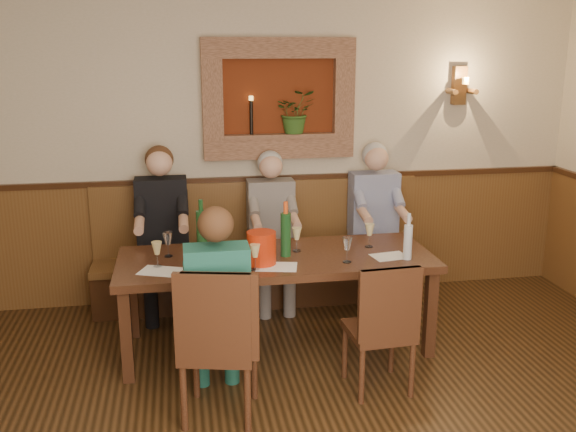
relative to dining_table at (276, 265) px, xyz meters
name	(u,v)px	position (x,y,z in m)	size (l,w,h in m)	color
room_shell	(339,143)	(0.00, -1.85, 1.21)	(6.04, 6.04, 2.82)	#C3B593
wainscoting	(334,404)	(0.00, -1.85, -0.09)	(6.02, 6.02, 1.15)	brown
wall_niche	(284,104)	(0.24, 1.09, 1.13)	(1.36, 0.30, 1.06)	#63240E
wall_sconce	(460,86)	(1.90, 1.08, 1.27)	(0.25, 0.20, 0.35)	brown
dining_table	(276,265)	(0.00, 0.00, 0.00)	(2.40, 0.90, 0.75)	#351A10
bench	(261,267)	(0.00, 0.94, -0.35)	(3.00, 0.45, 1.11)	#381E0F
chair_near_left	(220,373)	(-0.51, -0.92, -0.37)	(0.55, 0.55, 1.04)	#351A10
chair_near_right	(379,352)	(0.59, -0.77, -0.40)	(0.44, 0.44, 0.94)	#351A10
person_bench_left	(163,246)	(-0.87, 0.84, -0.06)	(0.45, 0.55, 1.48)	black
person_bench_mid	(272,244)	(0.09, 0.84, -0.09)	(0.42, 0.51, 1.41)	#635E5B
person_bench_right	(375,236)	(1.06, 0.84, -0.07)	(0.44, 0.54, 1.46)	navy
person_chair_front	(218,325)	(-0.50, -0.78, -0.11)	(0.40, 0.49, 1.38)	#174753
spittoon_bucket	(261,248)	(-0.13, -0.16, 0.20)	(0.22, 0.22, 0.24)	red
wine_bottle_green_a	(286,234)	(0.07, -0.01, 0.25)	(0.08, 0.08, 0.43)	#19471E
wine_bottle_green_b	(202,231)	(-0.55, 0.17, 0.25)	(0.09, 0.09, 0.43)	#19471E
water_bottle	(408,241)	(0.96, -0.24, 0.22)	(0.08, 0.08, 0.36)	silver
tasting_sheet_a	(161,271)	(-0.87, -0.20, 0.08)	(0.29, 0.21, 0.00)	white
tasting_sheet_b	(277,267)	(-0.03, -0.25, 0.08)	(0.29, 0.21, 0.00)	white
tasting_sheet_c	(390,256)	(0.85, -0.16, 0.08)	(0.27, 0.19, 0.00)	white
tasting_sheet_d	(219,272)	(-0.46, -0.28, 0.08)	(0.30, 0.21, 0.00)	white
wine_glass_0	(407,242)	(1.00, -0.13, 0.17)	(0.08, 0.08, 0.19)	white
wine_glass_1	(157,254)	(-0.89, -0.10, 0.17)	(0.08, 0.08, 0.19)	#E1CE87
wine_glass_2	(347,250)	(0.50, -0.23, 0.17)	(0.08, 0.08, 0.19)	white
wine_glass_3	(297,239)	(0.18, 0.09, 0.17)	(0.08, 0.08, 0.19)	#E1CE87
wine_glass_4	(195,257)	(-0.62, -0.20, 0.17)	(0.08, 0.08, 0.19)	#E1CE87
wine_glass_5	(369,235)	(0.77, 0.10, 0.17)	(0.08, 0.08, 0.19)	#E1CE87
wine_glass_6	(168,244)	(-0.81, 0.13, 0.17)	(0.08, 0.08, 0.19)	white
wine_glass_7	(255,257)	(-0.20, -0.28, 0.17)	(0.08, 0.08, 0.19)	#E1CE87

